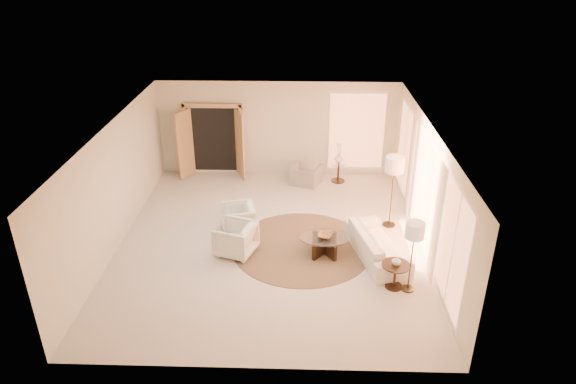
{
  "coord_description": "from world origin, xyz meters",
  "views": [
    {
      "loc": [
        0.73,
        -10.32,
        6.38
      ],
      "look_at": [
        0.4,
        0.4,
        1.1
      ],
      "focal_mm": 32.0,
      "sensor_mm": 36.0,
      "label": 1
    }
  ],
  "objects_px": {
    "armchair_left": "(238,218)",
    "end_vase": "(396,261)",
    "bowl": "(325,236)",
    "accent_chair": "(305,172)",
    "coffee_table": "(325,243)",
    "floor_lamp_far": "(415,233)",
    "side_vase": "(339,158)",
    "armchair_right": "(236,237)",
    "end_table": "(395,272)",
    "sofa": "(377,244)",
    "floor_lamp_near": "(395,168)",
    "side_table": "(338,170)"
  },
  "relations": [
    {
      "from": "sofa",
      "to": "floor_lamp_near",
      "type": "bearing_deg",
      "value": -33.5
    },
    {
      "from": "accent_chair",
      "to": "bowl",
      "type": "distance_m",
      "value": 3.69
    },
    {
      "from": "coffee_table",
      "to": "side_table",
      "type": "bearing_deg",
      "value": 82.22
    },
    {
      "from": "armchair_right",
      "to": "end_table",
      "type": "xyz_separation_m",
      "value": [
        3.38,
        -1.16,
        -0.04
      ]
    },
    {
      "from": "floor_lamp_far",
      "to": "side_vase",
      "type": "xyz_separation_m",
      "value": [
        -1.12,
        5.17,
        -0.58
      ]
    },
    {
      "from": "accent_chair",
      "to": "end_vase",
      "type": "distance_m",
      "value": 5.22
    },
    {
      "from": "coffee_table",
      "to": "floor_lamp_near",
      "type": "relative_size",
      "value": 0.64
    },
    {
      "from": "armchair_left",
      "to": "side_table",
      "type": "xyz_separation_m",
      "value": [
        2.58,
        2.99,
        -0.02
      ]
    },
    {
      "from": "armchair_left",
      "to": "armchair_right",
      "type": "distance_m",
      "value": 0.95
    },
    {
      "from": "side_vase",
      "to": "coffee_table",
      "type": "bearing_deg",
      "value": -97.78
    },
    {
      "from": "sofa",
      "to": "end_vase",
      "type": "relative_size",
      "value": 11.4
    },
    {
      "from": "sofa",
      "to": "coffee_table",
      "type": "distance_m",
      "value": 1.17
    },
    {
      "from": "floor_lamp_far",
      "to": "side_vase",
      "type": "relative_size",
      "value": 5.82
    },
    {
      "from": "armchair_left",
      "to": "end_vase",
      "type": "relative_size",
      "value": 4.19
    },
    {
      "from": "side_table",
      "to": "bowl",
      "type": "xyz_separation_m",
      "value": [
        -0.53,
        -3.87,
        0.08
      ]
    },
    {
      "from": "side_table",
      "to": "end_vase",
      "type": "distance_m",
      "value": 5.17
    },
    {
      "from": "floor_lamp_far",
      "to": "coffee_table",
      "type": "bearing_deg",
      "value": 141.77
    },
    {
      "from": "floor_lamp_far",
      "to": "side_vase",
      "type": "bearing_deg",
      "value": 102.25
    },
    {
      "from": "floor_lamp_near",
      "to": "end_table",
      "type": "bearing_deg",
      "value": -96.07
    },
    {
      "from": "bowl",
      "to": "end_vase",
      "type": "xyz_separation_m",
      "value": [
        1.38,
        -1.22,
        0.18
      ]
    },
    {
      "from": "armchair_left",
      "to": "bowl",
      "type": "distance_m",
      "value": 2.23
    },
    {
      "from": "sofa",
      "to": "side_table",
      "type": "xyz_separation_m",
      "value": [
        -0.64,
        3.96,
        0.06
      ]
    },
    {
      "from": "floor_lamp_far",
      "to": "armchair_left",
      "type": "bearing_deg",
      "value": 149.44
    },
    {
      "from": "armchair_left",
      "to": "end_table",
      "type": "bearing_deg",
      "value": 45.77
    },
    {
      "from": "side_table",
      "to": "end_vase",
      "type": "xyz_separation_m",
      "value": [
        0.85,
        -5.09,
        0.26
      ]
    },
    {
      "from": "accent_chair",
      "to": "coffee_table",
      "type": "bearing_deg",
      "value": 118.34
    },
    {
      "from": "armchair_left",
      "to": "coffee_table",
      "type": "relative_size",
      "value": 0.67
    },
    {
      "from": "floor_lamp_far",
      "to": "end_vase",
      "type": "relative_size",
      "value": 8.34
    },
    {
      "from": "coffee_table",
      "to": "end_table",
      "type": "height_order",
      "value": "end_table"
    },
    {
      "from": "end_table",
      "to": "side_vase",
      "type": "xyz_separation_m",
      "value": [
        -0.85,
        5.09,
        0.37
      ]
    },
    {
      "from": "coffee_table",
      "to": "end_vase",
      "type": "distance_m",
      "value": 1.88
    },
    {
      "from": "coffee_table",
      "to": "side_vase",
      "type": "bearing_deg",
      "value": 82.22
    },
    {
      "from": "accent_chair",
      "to": "floor_lamp_far",
      "type": "distance_m",
      "value": 5.47
    },
    {
      "from": "end_table",
      "to": "bowl",
      "type": "height_order",
      "value": "end_table"
    },
    {
      "from": "armchair_left",
      "to": "floor_lamp_far",
      "type": "relative_size",
      "value": 0.5
    },
    {
      "from": "sofa",
      "to": "side_vase",
      "type": "bearing_deg",
      "value": -5.21
    },
    {
      "from": "sofa",
      "to": "bowl",
      "type": "relative_size",
      "value": 6.77
    },
    {
      "from": "armchair_right",
      "to": "bowl",
      "type": "bearing_deg",
      "value": 110.87
    },
    {
      "from": "bowl",
      "to": "floor_lamp_far",
      "type": "bearing_deg",
      "value": -38.23
    },
    {
      "from": "armchair_left",
      "to": "accent_chair",
      "type": "distance_m",
      "value": 3.2
    },
    {
      "from": "accent_chair",
      "to": "side_table",
      "type": "distance_m",
      "value": 1.0
    },
    {
      "from": "floor_lamp_near",
      "to": "floor_lamp_far",
      "type": "distance_m",
      "value": 2.62
    },
    {
      "from": "sofa",
      "to": "coffee_table",
      "type": "bearing_deg",
      "value": 71.23
    },
    {
      "from": "end_vase",
      "to": "side_table",
      "type": "bearing_deg",
      "value": 99.51
    },
    {
      "from": "accent_chair",
      "to": "bowl",
      "type": "xyz_separation_m",
      "value": [
        0.45,
        -3.66,
        0.08
      ]
    },
    {
      "from": "bowl",
      "to": "side_vase",
      "type": "bearing_deg",
      "value": 82.22
    },
    {
      "from": "side_table",
      "to": "floor_lamp_near",
      "type": "bearing_deg",
      "value": -66.3
    },
    {
      "from": "sofa",
      "to": "coffee_table",
      "type": "xyz_separation_m",
      "value": [
        -1.16,
        0.09,
        -0.05
      ]
    },
    {
      "from": "armchair_right",
      "to": "coffee_table",
      "type": "bearing_deg",
      "value": 110.87
    },
    {
      "from": "end_table",
      "to": "floor_lamp_far",
      "type": "height_order",
      "value": "floor_lamp_far"
    }
  ]
}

